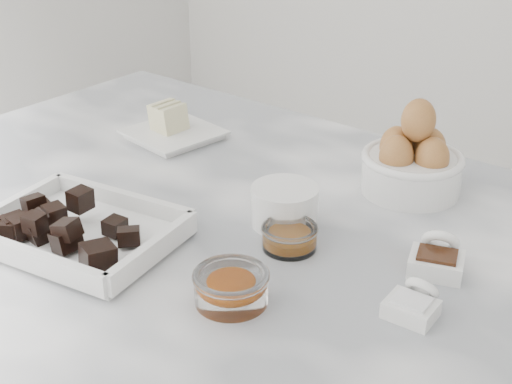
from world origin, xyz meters
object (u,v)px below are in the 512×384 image
Objects in this scene: zest_bowl at (231,286)px; salt_spoon at (414,303)px; chocolate_dish at (80,224)px; vanilla_spoon at (437,258)px; honey_bowl at (290,236)px; sugar_ramekin at (285,204)px; egg_bowl at (412,162)px; butter_plate at (173,128)px.

zest_bowl is 1.30× the size of salt_spoon.
chocolate_dish is 0.44m from vanilla_spoon.
zest_bowl is 0.20m from salt_spoon.
salt_spoon is (0.17, 0.11, -0.01)m from zest_bowl.
sugar_ramekin is at bearing 132.60° from honey_bowl.
chocolate_dish is 0.26m from sugar_ramekin.
vanilla_spoon is at bearing 53.88° from zest_bowl.
egg_bowl is (0.26, 0.39, 0.02)m from chocolate_dish.
chocolate_dish is 0.47m from egg_bowl.
vanilla_spoon reaches higher than honey_bowl.
egg_bowl is at bearing 86.36° from zest_bowl.
sugar_ramekin is 0.21m from egg_bowl.
chocolate_dish is 0.42m from salt_spoon.
zest_bowl is at bearing 5.18° from chocolate_dish.
vanilla_spoon reaches higher than zest_bowl.
honey_bowl is at bearing -24.31° from butter_plate.
sugar_ramekin is (0.33, -0.12, 0.01)m from butter_plate.
egg_bowl is 0.30m from salt_spoon.
chocolate_dish reaches higher than sugar_ramekin.
butter_plate is 0.41m from honey_bowl.
honey_bowl is at bearing 97.75° from zest_bowl.
vanilla_spoon is at bearing -53.60° from egg_bowl.
chocolate_dish is 0.23m from zest_bowl.
vanilla_spoon is (0.21, 0.02, -0.01)m from sugar_ramekin.
egg_bowl is 1.64× the size of vanilla_spoon.
zest_bowl is at bearing -82.25° from honey_bowl.
honey_bowl is at bearing 35.63° from chocolate_dish.
butter_plate reaches higher than zest_bowl.
vanilla_spoon is 0.10m from salt_spoon.
sugar_ramekin is 0.60× the size of egg_bowl.
sugar_ramekin is at bearing -20.25° from butter_plate.
chocolate_dish is at bearing -130.68° from sugar_ramekin.
egg_bowl is 0.37m from zest_bowl.
butter_plate is at bearing 142.29° from zest_bowl.
chocolate_dish is 0.36m from butter_plate.
butter_plate is 1.07× the size of egg_bowl.
honey_bowl is (-0.04, -0.24, -0.03)m from egg_bowl.
vanilla_spoon is 1.34× the size of salt_spoon.
chocolate_dish is 4.01× the size of salt_spoon.
chocolate_dish is 0.26m from honey_bowl.
salt_spoon is at bearing -17.94° from sugar_ramekin.
chocolate_dish reaches higher than vanilla_spoon.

